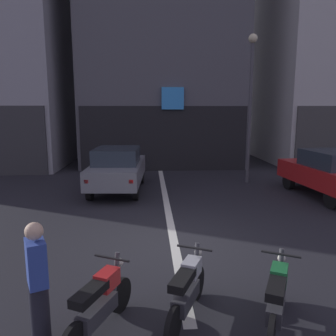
{
  "coord_description": "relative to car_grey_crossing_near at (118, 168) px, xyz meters",
  "views": [
    {
      "loc": [
        -0.55,
        -7.09,
        3.01
      ],
      "look_at": [
        -0.03,
        2.0,
        1.4
      ],
      "focal_mm": 35.2,
      "sensor_mm": 36.0,
      "label": 1
    }
  ],
  "objects": [
    {
      "name": "ground_plane",
      "position": [
        1.72,
        -5.05,
        -0.89
      ],
      "size": [
        120.0,
        120.0,
        0.0
      ],
      "primitive_type": "plane",
      "color": "#232328"
    },
    {
      "name": "lane_centre_line",
      "position": [
        1.72,
        0.95,
        -0.88
      ],
      "size": [
        0.2,
        18.0,
        0.01
      ],
      "primitive_type": "cube",
      "color": "silver",
      "rests_on": "ground"
    },
    {
      "name": "car_grey_crossing_near",
      "position": [
        0.0,
        0.0,
        0.0
      ],
      "size": [
        1.98,
        4.19,
        1.64
      ],
      "color": "black",
      "rests_on": "ground"
    },
    {
      "name": "car_red_parked_kerbside",
      "position": [
        7.42,
        -1.33,
        0.0
      ],
      "size": [
        2.16,
        4.26,
        1.64
      ],
      "color": "black",
      "rests_on": "ground"
    },
    {
      "name": "car_white_down_street",
      "position": [
        2.85,
        7.06,
        0.0
      ],
      "size": [
        1.9,
        4.16,
        1.64
      ],
      "color": "black",
      "rests_on": "ground"
    },
    {
      "name": "street_lamp",
      "position": [
        5.28,
        1.21,
        2.8
      ],
      "size": [
        0.36,
        0.36,
        5.95
      ],
      "color": "#47474C",
      "rests_on": "ground"
    },
    {
      "name": "motorcycle_red_row_leftmost",
      "position": [
        0.49,
        -8.07,
        -0.43
      ],
      "size": [
        0.78,
        1.55,
        0.98
      ],
      "color": "black",
      "rests_on": "ground"
    },
    {
      "name": "motorcycle_silver_row_left_mid",
      "position": [
        1.7,
        -7.79,
        -0.43
      ],
      "size": [
        0.78,
        1.55,
        0.98
      ],
      "color": "black",
      "rests_on": "ground"
    },
    {
      "name": "motorcycle_green_row_centre",
      "position": [
        2.91,
        -8.07,
        -0.43
      ],
      "size": [
        0.82,
        1.52,
        0.98
      ],
      "color": "black",
      "rests_on": "ground"
    },
    {
      "name": "person_by_motorcycles",
      "position": [
        -0.23,
        -8.26,
        -0.03
      ],
      "size": [
        0.35,
        0.42,
        1.67
      ],
      "color": "#23232D",
      "rests_on": "ground"
    }
  ]
}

